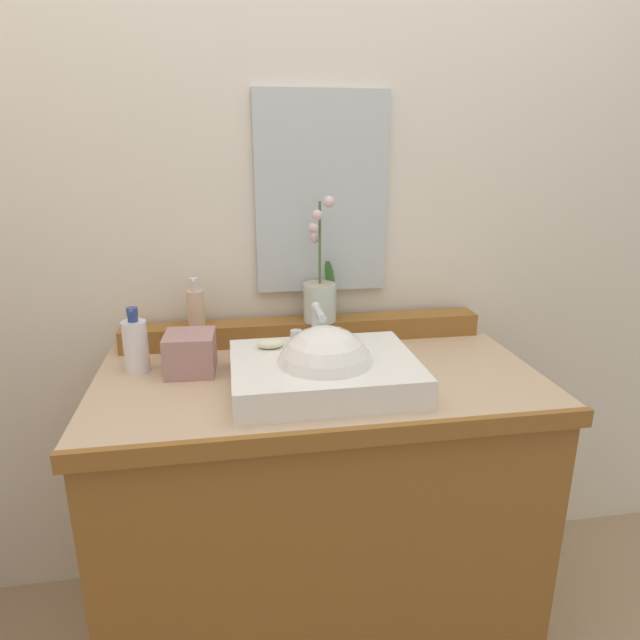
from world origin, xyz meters
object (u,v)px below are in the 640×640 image
Objects in this scene: sink_basin at (325,374)px; lotion_bottle at (136,345)px; tissue_box at (190,353)px; potted_plant at (320,293)px; soap_bar at (270,344)px; soap_dispenser at (196,307)px.

sink_basin is 0.52m from lotion_bottle.
lotion_bottle is at bearing 158.33° from sink_basin.
potted_plant is at bearing 25.68° from tissue_box.
soap_bar is 0.54× the size of tissue_box.
potted_plant reaches higher than soap_dispenser.
sink_basin is 3.56× the size of tissue_box.
lotion_bottle reaches higher than tissue_box.
lotion_bottle is (-0.15, -0.16, -0.05)m from soap_dispenser.
lotion_bottle is 1.38× the size of tissue_box.
sink_basin is 6.62× the size of soap_bar.
tissue_box is (-0.21, 0.05, -0.03)m from soap_bar.
soap_bar is at bearing -13.11° from lotion_bottle.
soap_dispenser is 1.12× the size of tissue_box.
soap_bar is at bearing -50.84° from soap_dispenser.
soap_bar is 0.22m from tissue_box.
tissue_box is at bearing -154.32° from potted_plant.
soap_dispenser is 0.21m from tissue_box.
soap_dispenser is at bearing 129.16° from soap_bar.
soap_bar is at bearing 139.46° from sink_basin.
tissue_box is (0.14, -0.03, -0.02)m from lotion_bottle.
sink_basin is at bearing -40.54° from soap_bar.
tissue_box is at bearing 166.57° from soap_bar.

